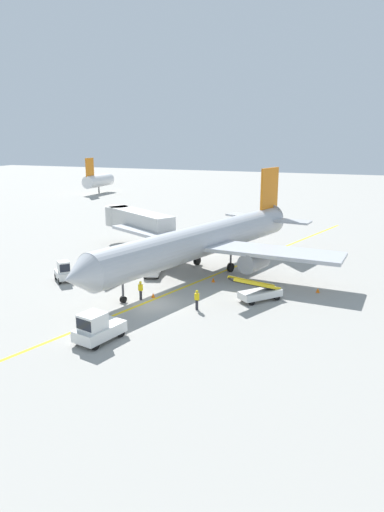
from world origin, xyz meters
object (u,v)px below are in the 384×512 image
Objects in this scene: baggage_cart_loaded at (106,280)px; safety_cone_wingtip_right at (318,290)px; ground_crew_marshaller at (197,299)px; safety_cone_nose_right at (117,248)px; belt_loader_forward_hold at (153,267)px; ground_crew_wing_walker at (141,290)px; jet_bridge at (134,220)px; airliner at (206,240)px; safety_cone_tail_area at (213,280)px; baggage_tug_near_wing at (63,272)px; belt_loader_aft_hold at (259,292)px; safety_cone_wingtip_left at (129,265)px; safety_cone_nose_left at (153,295)px; pushback_tug at (97,328)px.

safety_cone_wingtip_right is (19.33, 5.00, -0.25)m from baggage_cart_loaded.
safety_cone_nose_right is at bearing 136.61° from ground_crew_marshaller.
ground_crew_wing_walker is at bearing -72.22° from belt_loader_forward_hold.
ground_crew_wing_walker is 16.13m from safety_cone_wingtip_right.
jet_bridge is 2.38× the size of belt_loader_forward_hold.
airliner is 10.94m from ground_crew_wing_walker.
jet_bridge is 17.59m from safety_cone_tail_area.
jet_bridge is at bearing 107.82° from baggage_cart_loaded.
baggage_cart_loaded is (-7.42, -7.72, -2.95)m from airliner.
airliner reaches higher than safety_cone_tail_area.
baggage_tug_near_wing is 15.14m from ground_crew_marshaller.
jet_bridge is 2.65× the size of belt_loader_aft_hold.
belt_loader_aft_hold is 10.51× the size of safety_cone_wingtip_right.
jet_bridge is 4.61× the size of baggage_tug_near_wing.
safety_cone_wingtip_left is at bearing -65.85° from jet_bridge.
belt_loader_aft_hold is 14.86m from baggage_cart_loaded.
jet_bridge is at bearing 48.61° from safety_cone_nose_right.
baggage_tug_near_wing is 0.70× the size of baggage_cart_loaded.
belt_loader_aft_hold is at bearing 43.28° from ground_crew_marshaller.
belt_loader_forward_hold reaches higher than safety_cone_wingtip_left.
airliner is 6.74× the size of belt_loader_forward_hold.
safety_cone_wingtip_right is (20.24, -1.13, 0.00)m from safety_cone_wingtip_left.
ground_crew_wing_walker is (-5.40, 0.42, 0.00)m from ground_crew_marshaller.
belt_loader_forward_hold is 10.94m from ground_crew_marshaller.
ground_crew_marshaller is at bearing -136.72° from belt_loader_aft_hold.
airliner reaches higher than jet_bridge.
jet_bridge is at bearing 123.02° from safety_cone_nose_left.
baggage_cart_loaded is at bearing -121.58° from belt_loader_forward_hold.
airliner is at bearing 80.98° from safety_cone_nose_left.
ground_crew_wing_walker is 3.86× the size of safety_cone_nose_left.
airliner is 2.83× the size of jet_bridge.
belt_loader_aft_hold is (19.49, -13.61, -2.77)m from jet_bridge.
safety_cone_wingtip_right is at bearing 1.37° from belt_loader_forward_hold.
safety_cone_wingtip_left is (3.75, -8.38, -3.32)m from jet_bridge.
safety_cone_nose_left and safety_cone_wingtip_left have the same top height.
ground_crew_marshaller is 23.10m from safety_cone_nose_right.
safety_cone_wingtip_right is (14.16, 7.69, -0.69)m from ground_crew_wing_walker.
ground_crew_wing_walker reaches higher than safety_cone_nose_left.
pushback_tug reaches higher than baggage_tug_near_wing.
ground_crew_wing_walker is at bearing -159.66° from belt_loader_aft_hold.
baggage_cart_loaded is 2.23× the size of ground_crew_marshaller.
belt_loader_forward_hold is at bearing 115.81° from safety_cone_nose_left.
safety_cone_tail_area is (3.06, 15.84, -0.77)m from pushback_tug.
safety_cone_wingtip_left is (-6.08, 8.82, -0.69)m from ground_crew_wing_walker.
ground_crew_marshaller is 3.86× the size of safety_cone_tail_area.
airliner is 10.13m from safety_cone_nose_left.
safety_cone_nose_left is at bearing 163.90° from ground_crew_marshaller.
belt_loader_forward_hold is at bearing -178.63° from safety_cone_wingtip_right.
jet_bridge reaches higher than pushback_tug.
safety_cone_nose_left is (-0.43, 9.60, -0.77)m from pushback_tug.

